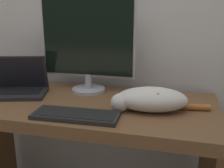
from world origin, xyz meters
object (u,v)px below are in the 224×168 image
object	(u,v)px
monitor	(88,44)
external_keyboard	(76,115)
cat	(150,99)
laptop	(17,87)

from	to	relation	value
monitor	external_keyboard	bearing A→B (deg)	-79.50
monitor	cat	distance (m)	0.51
monitor	cat	size ratio (longest dim) A/B	1.18
monitor	cat	world-z (taller)	monitor
monitor	external_keyboard	size ratio (longest dim) A/B	1.39
laptop	cat	world-z (taller)	laptop
monitor	laptop	xyz separation A→B (m)	(-0.38, -0.16, -0.24)
monitor	external_keyboard	distance (m)	0.49
laptop	external_keyboard	distance (m)	0.51
external_keyboard	cat	xyz separation A→B (m)	(0.32, 0.16, 0.05)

